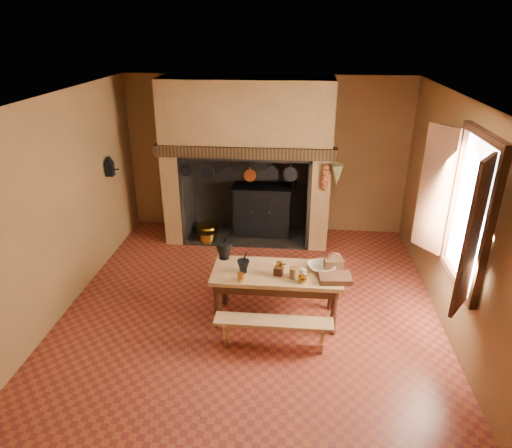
{
  "coord_description": "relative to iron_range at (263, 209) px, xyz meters",
  "views": [
    {
      "loc": [
        0.56,
        -5.19,
        3.59
      ],
      "look_at": [
        0.04,
        0.3,
        1.15
      ],
      "focal_mm": 32.0,
      "sensor_mm": 36.0,
      "label": 1
    }
  ],
  "objects": [
    {
      "name": "floor",
      "position": [
        0.04,
        -2.45,
        -0.48
      ],
      "size": [
        5.5,
        5.5,
        0.0
      ],
      "primitive_type": "plane",
      "color": "brown",
      "rests_on": "ground"
    },
    {
      "name": "ceiling",
      "position": [
        0.04,
        -2.45,
        2.32
      ],
      "size": [
        5.5,
        5.5,
        0.0
      ],
      "primitive_type": "plane",
      "rotation": [
        3.14,
        0.0,
        0.0
      ],
      "color": "silver",
      "rests_on": "back_wall"
    },
    {
      "name": "back_wall",
      "position": [
        0.04,
        0.3,
        0.92
      ],
      "size": [
        5.0,
        0.02,
        2.8
      ],
      "primitive_type": "cube",
      "color": "brown",
      "rests_on": "floor"
    },
    {
      "name": "wall_left",
      "position": [
        -2.46,
        -2.45,
        0.92
      ],
      "size": [
        0.02,
        5.5,
        2.8
      ],
      "primitive_type": "cube",
      "color": "brown",
      "rests_on": "floor"
    },
    {
      "name": "wall_right",
      "position": [
        2.54,
        -2.45,
        0.92
      ],
      "size": [
        0.02,
        5.5,
        2.8
      ],
      "primitive_type": "cube",
      "color": "brown",
      "rests_on": "floor"
    },
    {
      "name": "wall_front",
      "position": [
        0.04,
        -5.2,
        0.92
      ],
      "size": [
        5.0,
        0.02,
        2.8
      ],
      "primitive_type": "cube",
      "color": "brown",
      "rests_on": "floor"
    },
    {
      "name": "chimney_breast",
      "position": [
        -0.26,
        -0.14,
        1.33
      ],
      "size": [
        2.95,
        0.96,
        2.8
      ],
      "color": "brown",
      "rests_on": "floor"
    },
    {
      "name": "iron_range",
      "position": [
        0.0,
        0.0,
        0.0
      ],
      "size": [
        1.12,
        0.55,
        1.6
      ],
      "color": "black",
      "rests_on": "floor"
    },
    {
      "name": "hearth_pans",
      "position": [
        -1.01,
        -0.23,
        -0.39
      ],
      "size": [
        0.51,
        0.62,
        0.2
      ],
      "color": "#B7892A",
      "rests_on": "floor"
    },
    {
      "name": "hanging_pans",
      "position": [
        -0.3,
        -0.64,
        0.88
      ],
      "size": [
        1.92,
        0.29,
        0.27
      ],
      "color": "black",
      "rests_on": "chimney_breast"
    },
    {
      "name": "onion_string",
      "position": [
        1.04,
        -0.66,
        0.85
      ],
      "size": [
        0.12,
        0.1,
        0.46
      ],
      "primitive_type": null,
      "color": "#A7461E",
      "rests_on": "chimney_breast"
    },
    {
      "name": "herb_bunch",
      "position": [
        1.22,
        -0.66,
        0.9
      ],
      "size": [
        0.2,
        0.2,
        0.35
      ],
      "primitive_type": "cone",
      "rotation": [
        3.14,
        0.0,
        0.0
      ],
      "color": "brown",
      "rests_on": "chimney_breast"
    },
    {
      "name": "window",
      "position": [
        2.39,
        -2.85,
        1.22
      ],
      "size": [
        0.39,
        1.75,
        1.76
      ],
      "color": "white",
      "rests_on": "wall_right"
    },
    {
      "name": "wall_coffee_mill",
      "position": [
        -2.38,
        -0.9,
        1.03
      ],
      "size": [
        0.23,
        0.16,
        0.31
      ],
      "color": "black",
      "rests_on": "wall_left"
    },
    {
      "name": "work_table",
      "position": [
        0.39,
        -2.61,
        0.11
      ],
      "size": [
        1.63,
        0.73,
        0.71
      ],
      "color": "tan",
      "rests_on": "floor"
    },
    {
      "name": "bench_front",
      "position": [
        0.39,
        -3.22,
        -0.19
      ],
      "size": [
        1.4,
        0.24,
        0.39
      ],
      "color": "tan",
      "rests_on": "floor"
    },
    {
      "name": "bench_back",
      "position": [
        0.39,
        -1.97,
        -0.15
      ],
      "size": [
        1.57,
        0.27,
        0.44
      ],
      "color": "tan",
      "rests_on": "floor"
    },
    {
      "name": "mortar_large",
      "position": [
        -0.33,
        -2.33,
        0.36
      ],
      "size": [
        0.24,
        0.24,
        0.4
      ],
      "rotation": [
        0.0,
        0.0,
        0.4
      ],
      "color": "black",
      "rests_on": "work_table"
    },
    {
      "name": "mortar_small",
      "position": [
        -0.03,
        -2.67,
        0.31
      ],
      "size": [
        0.16,
        0.16,
        0.27
      ],
      "rotation": [
        0.0,
        0.0,
        -0.4
      ],
      "color": "black",
      "rests_on": "work_table"
    },
    {
      "name": "coffee_grinder",
      "position": [
        0.42,
        -2.69,
        0.29
      ],
      "size": [
        0.16,
        0.13,
        0.17
      ],
      "rotation": [
        0.0,
        0.0,
        -0.25
      ],
      "color": "#3C1F13",
      "rests_on": "work_table"
    },
    {
      "name": "brass_mug_a",
      "position": [
        -0.03,
        -2.88,
        0.27
      ],
      "size": [
        0.12,
        0.12,
        0.1
      ],
      "primitive_type": "cylinder",
      "rotation": [
        0.0,
        0.0,
        -0.44
      ],
      "color": "#B7892A",
      "rests_on": "work_table"
    },
    {
      "name": "brass_mug_b",
      "position": [
        0.41,
        -2.53,
        0.26
      ],
      "size": [
        0.08,
        0.08,
        0.08
      ],
      "primitive_type": "cylinder",
      "rotation": [
        0.0,
        0.0,
        0.06
      ],
      "color": "#B7892A",
      "rests_on": "work_table"
    },
    {
      "name": "mixing_bowl",
      "position": [
        0.95,
        -2.53,
        0.27
      ],
      "size": [
        0.42,
        0.42,
        0.08
      ],
      "primitive_type": "imported",
      "rotation": [
        0.0,
        0.0,
        0.31
      ],
      "color": "beige",
      "rests_on": "work_table"
    },
    {
      "name": "stoneware_crock",
      "position": [
        0.6,
        -2.75,
        0.29
      ],
      "size": [
        0.12,
        0.12,
        0.14
      ],
      "primitive_type": "cylinder",
      "rotation": [
        0.0,
        0.0,
        -0.1
      ],
      "color": "brown",
      "rests_on": "work_table"
    },
    {
      "name": "glass_jar",
      "position": [
        0.72,
        -2.74,
        0.29
      ],
      "size": [
        0.07,
        0.07,
        0.13
      ],
      "primitive_type": "cylinder",
      "rotation": [
        0.0,
        0.0,
        0.0
      ],
      "color": "beige",
      "rests_on": "work_table"
    },
    {
      "name": "wicker_basket",
      "position": [
        1.11,
        -2.47,
        0.3
      ],
      "size": [
        0.25,
        0.19,
        0.23
      ],
      "rotation": [
        0.0,
        0.0,
        0.09
      ],
      "color": "#472515",
      "rests_on": "work_table"
    },
    {
      "name": "wooden_tray",
      "position": [
        1.11,
        -2.76,
        0.26
      ],
      "size": [
        0.41,
        0.31,
        0.07
      ],
      "primitive_type": "cube",
      "rotation": [
        0.0,
        0.0,
        0.08
      ],
      "color": "#3C1F13",
      "rests_on": "work_table"
    },
    {
      "name": "brass_cup",
      "position": [
        0.71,
        -2.86,
        0.27
      ],
      "size": [
        0.14,
        0.14,
        0.09
      ],
      "primitive_type": "imported",
      "rotation": [
        0.0,
        0.0,
        0.26
      ],
      "color": "#B7892A",
      "rests_on": "work_table"
    }
  ]
}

